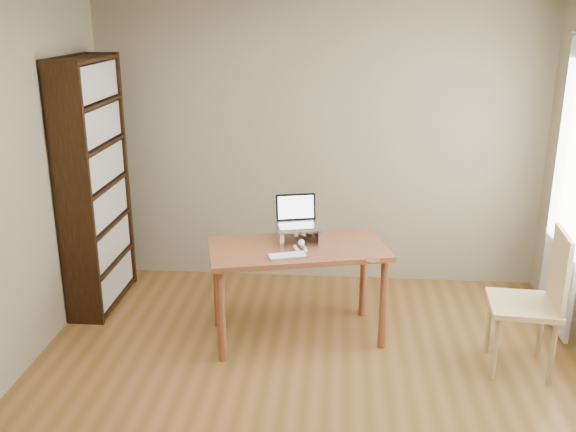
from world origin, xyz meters
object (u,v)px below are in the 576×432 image
Objects in this scene: desk at (298,259)px; keyboard at (287,256)px; cat at (296,233)px; laptop at (299,217)px; chair at (536,296)px; bookshelf at (95,185)px.

desk is 4.73× the size of keyboard.
laptop is at bearing 26.01° from cat.
laptop reaches higher than keyboard.
laptop reaches higher than cat.
chair is (1.67, -0.47, -0.37)m from laptop.
laptop is 1.14× the size of keyboard.
desk is at bearing -103.95° from laptop.
cat is at bearing 65.56° from keyboard.
chair is (1.73, -0.12, -0.20)m from keyboard.
chair is (3.40, -0.83, -0.49)m from bookshelf.
chair is at bearing -25.28° from desk.
cat is (-0.02, -0.02, -0.12)m from laptop.
bookshelf is 1.84m from keyboard.
laptop reaches higher than chair.
keyboard is 1.75m from chair.
laptop is at bearing -11.92° from bookshelf.
laptop is (-0.00, 0.13, 0.29)m from desk.
bookshelf is at bearing 149.95° from desk.
keyboard is at bearing -113.48° from laptop.
chair reaches higher than desk.
desk is 1.39× the size of chair.
laptop is at bearing 62.29° from keyboard.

